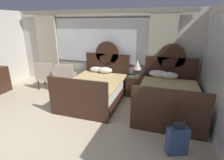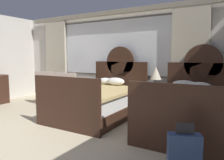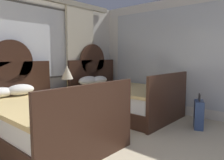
% 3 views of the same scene
% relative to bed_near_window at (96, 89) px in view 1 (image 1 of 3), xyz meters
% --- Properties ---
extents(ground_plane, '(24.00, 24.00, 0.00)m').
position_rel_bed_near_window_xyz_m(ground_plane, '(-0.35, -2.39, -0.37)').
color(ground_plane, '#BCAD8E').
extents(wall_back_window, '(6.67, 0.22, 2.70)m').
position_rel_bed_near_window_xyz_m(wall_back_window, '(-0.35, 1.25, 1.05)').
color(wall_back_window, beige).
rests_on(wall_back_window, ground_plane).
extents(wall_right_mirror, '(0.08, 4.25, 2.70)m').
position_rel_bed_near_window_xyz_m(wall_right_mirror, '(3.02, -0.84, 0.98)').
color(wall_right_mirror, beige).
rests_on(wall_right_mirror, ground_plane).
extents(bed_near_window, '(1.57, 2.24, 1.67)m').
position_rel_bed_near_window_xyz_m(bed_near_window, '(0.00, 0.00, 0.00)').
color(bed_near_window, '#382116').
rests_on(bed_near_window, ground_plane).
extents(bed_near_mirror, '(1.57, 2.24, 1.67)m').
position_rel_bed_near_window_xyz_m(bed_near_mirror, '(2.09, 0.00, 0.00)').
color(bed_near_mirror, '#382116').
rests_on(bed_near_mirror, ground_plane).
extents(nightstand_between_beds, '(0.50, 0.52, 0.64)m').
position_rel_bed_near_window_xyz_m(nightstand_between_beds, '(1.05, 0.74, -0.05)').
color(nightstand_between_beds, '#382116').
rests_on(nightstand_between_beds, ground_plane).
extents(table_lamp_on_nightstand, '(0.27, 0.27, 0.53)m').
position_rel_bed_near_window_xyz_m(table_lamp_on_nightstand, '(1.09, 0.81, 0.63)').
color(table_lamp_on_nightstand, brown).
rests_on(table_lamp_on_nightstand, nightstand_between_beds).
extents(book_on_nightstand, '(0.18, 0.26, 0.03)m').
position_rel_bed_near_window_xyz_m(book_on_nightstand, '(0.96, 0.65, 0.28)').
color(book_on_nightstand, '#285133').
rests_on(book_on_nightstand, nightstand_between_beds).
extents(armchair_by_window_left, '(0.74, 0.74, 0.97)m').
position_rel_bed_near_window_xyz_m(armchair_by_window_left, '(-1.27, 0.37, 0.14)').
color(armchair_by_window_left, '#B29E8E').
rests_on(armchair_by_window_left, ground_plane).
extents(armchair_by_window_centre, '(0.73, 0.73, 0.97)m').
position_rel_bed_near_window_xyz_m(armchair_by_window_centre, '(-2.07, 0.37, 0.14)').
color(armchair_by_window_centre, '#B29E8E').
rests_on(armchair_by_window_centre, ground_plane).
extents(suitcase_on_floor, '(0.40, 0.29, 0.66)m').
position_rel_bed_near_window_xyz_m(suitcase_on_floor, '(2.28, -1.67, -0.10)').
color(suitcase_on_floor, navy).
rests_on(suitcase_on_floor, ground_plane).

